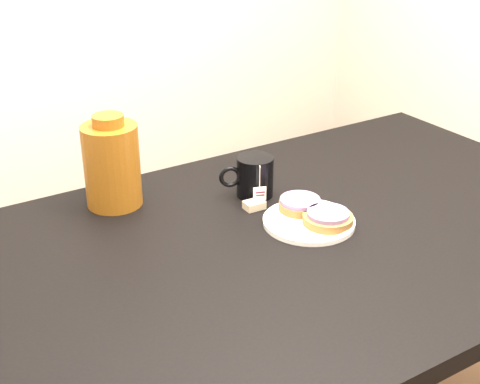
{
  "coord_description": "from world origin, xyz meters",
  "views": [
    {
      "loc": [
        -0.8,
        -0.97,
        1.44
      ],
      "look_at": [
        -0.1,
        0.13,
        0.81
      ],
      "focal_mm": 50.0,
      "sensor_mm": 36.0,
      "label": 1
    }
  ],
  "objects_px": {
    "bagel_back": "(300,204)",
    "mug": "(254,176)",
    "bagel_front": "(328,218)",
    "plate": "(309,221)",
    "table": "(311,261)",
    "bagel_package": "(112,164)",
    "teabag_pouch": "(254,205)"
  },
  "relations": [
    {
      "from": "mug",
      "to": "bagel_package",
      "type": "distance_m",
      "value": 0.32
    },
    {
      "from": "bagel_package",
      "to": "mug",
      "type": "bearing_deg",
      "value": -24.25
    },
    {
      "from": "plate",
      "to": "teabag_pouch",
      "type": "relative_size",
      "value": 4.4
    },
    {
      "from": "mug",
      "to": "table",
      "type": "bearing_deg",
      "value": -64.13
    },
    {
      "from": "table",
      "to": "teabag_pouch",
      "type": "distance_m",
      "value": 0.18
    },
    {
      "from": "table",
      "to": "mug",
      "type": "xyz_separation_m",
      "value": [
        -0.02,
        0.2,
        0.13
      ]
    },
    {
      "from": "mug",
      "to": "teabag_pouch",
      "type": "distance_m",
      "value": 0.08
    },
    {
      "from": "plate",
      "to": "teabag_pouch",
      "type": "distance_m",
      "value": 0.14
    },
    {
      "from": "plate",
      "to": "bagel_front",
      "type": "distance_m",
      "value": 0.04
    },
    {
      "from": "table",
      "to": "bagel_package",
      "type": "distance_m",
      "value": 0.49
    },
    {
      "from": "bagel_front",
      "to": "bagel_back",
      "type": "bearing_deg",
      "value": 98.93
    },
    {
      "from": "bagel_back",
      "to": "mug",
      "type": "xyz_separation_m",
      "value": [
        -0.03,
        0.13,
        0.02
      ]
    },
    {
      "from": "bagel_front",
      "to": "plate",
      "type": "bearing_deg",
      "value": 124.41
    },
    {
      "from": "teabag_pouch",
      "to": "bagel_package",
      "type": "bearing_deg",
      "value": 143.26
    },
    {
      "from": "plate",
      "to": "bagel_front",
      "type": "relative_size",
      "value": 1.41
    },
    {
      "from": "plate",
      "to": "bagel_back",
      "type": "bearing_deg",
      "value": 77.43
    },
    {
      "from": "table",
      "to": "teabag_pouch",
      "type": "bearing_deg",
      "value": 111.85
    },
    {
      "from": "table",
      "to": "bagel_front",
      "type": "height_order",
      "value": "bagel_front"
    },
    {
      "from": "bagel_back",
      "to": "bagel_front",
      "type": "bearing_deg",
      "value": -81.07
    },
    {
      "from": "bagel_front",
      "to": "bagel_package",
      "type": "relative_size",
      "value": 0.66
    },
    {
      "from": "bagel_back",
      "to": "bagel_package",
      "type": "height_order",
      "value": "bagel_package"
    },
    {
      "from": "bagel_front",
      "to": "bagel_package",
      "type": "distance_m",
      "value": 0.49
    },
    {
      "from": "plate",
      "to": "mug",
      "type": "xyz_separation_m",
      "value": [
        -0.02,
        0.18,
        0.04
      ]
    },
    {
      "from": "table",
      "to": "bagel_back",
      "type": "height_order",
      "value": "bagel_back"
    },
    {
      "from": "plate",
      "to": "bagel_front",
      "type": "height_order",
      "value": "bagel_front"
    },
    {
      "from": "plate",
      "to": "bagel_package",
      "type": "distance_m",
      "value": 0.45
    },
    {
      "from": "mug",
      "to": "teabag_pouch",
      "type": "bearing_deg",
      "value": -102.22
    },
    {
      "from": "bagel_back",
      "to": "teabag_pouch",
      "type": "relative_size",
      "value": 2.8
    },
    {
      "from": "mug",
      "to": "bagel_package",
      "type": "bearing_deg",
      "value": 176.13
    },
    {
      "from": "table",
      "to": "teabag_pouch",
      "type": "relative_size",
      "value": 31.11
    },
    {
      "from": "table",
      "to": "mug",
      "type": "height_order",
      "value": "mug"
    },
    {
      "from": "plate",
      "to": "bagel_front",
      "type": "bearing_deg",
      "value": -55.59
    }
  ]
}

